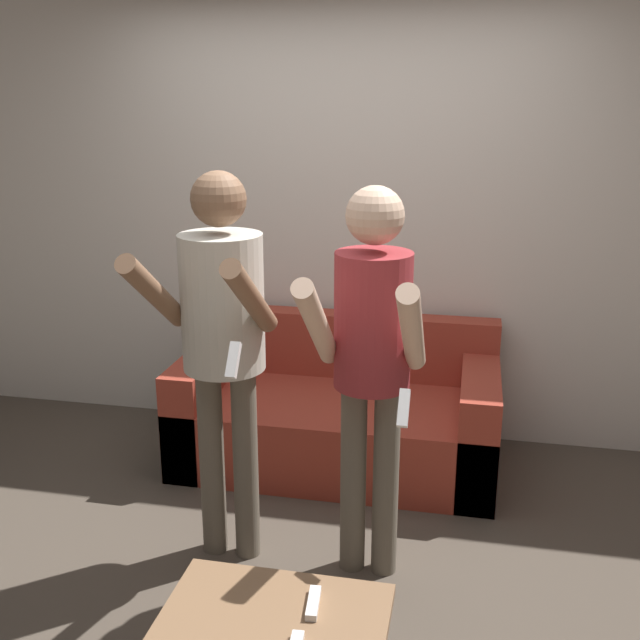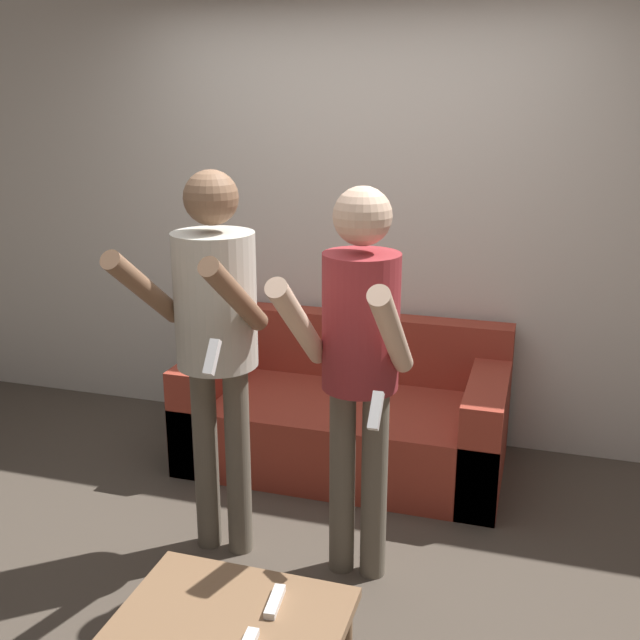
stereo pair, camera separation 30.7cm
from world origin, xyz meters
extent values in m
plane|color=#4C4238|center=(0.00, 0.00, 0.00)|extent=(14.00, 14.00, 0.00)
cube|color=silver|center=(0.00, 1.58, 1.35)|extent=(6.40, 0.06, 2.70)
cube|color=#9E3828|center=(0.04, 1.07, 0.20)|extent=(1.74, 0.88, 0.39)
cube|color=#9E3828|center=(0.04, 1.43, 0.58)|extent=(1.74, 0.16, 0.38)
cube|color=#9E3828|center=(-0.73, 1.07, 0.30)|extent=(0.20, 0.88, 0.60)
cube|color=#9E3828|center=(0.81, 1.07, 0.30)|extent=(0.20, 0.88, 0.60)
cylinder|color=#6B6051|center=(-0.35, 0.12, 0.45)|extent=(0.11, 0.11, 0.89)
cylinder|color=#6B6051|center=(-0.19, 0.12, 0.45)|extent=(0.11, 0.11, 0.89)
cylinder|color=beige|center=(-0.27, 0.12, 1.18)|extent=(0.35, 0.35, 0.57)
sphere|color=brown|center=(-0.27, 0.12, 1.60)|extent=(0.22, 0.22, 0.22)
cylinder|color=brown|center=(-0.47, -0.11, 1.27)|extent=(0.08, 0.50, 0.40)
cylinder|color=brown|center=(-0.08, -0.11, 1.27)|extent=(0.08, 0.50, 0.40)
cube|color=white|center=(-0.08, -0.34, 1.10)|extent=(0.04, 0.10, 0.12)
cylinder|color=#6B6051|center=(0.28, 0.12, 0.43)|extent=(0.11, 0.11, 0.86)
cylinder|color=#6B6051|center=(0.42, 0.12, 0.43)|extent=(0.11, 0.11, 0.86)
cylinder|color=#9E2D33|center=(0.35, 0.12, 1.14)|extent=(0.31, 0.31, 0.55)
sphere|color=beige|center=(0.35, 0.12, 1.56)|extent=(0.23, 0.23, 0.23)
cylinder|color=beige|center=(0.18, -0.12, 1.18)|extent=(0.08, 0.54, 0.46)
cylinder|color=beige|center=(0.53, -0.12, 1.18)|extent=(0.08, 0.54, 0.46)
cube|color=white|center=(0.53, -0.37, 0.98)|extent=(0.04, 0.10, 0.12)
cube|color=#846042|center=(0.18, -0.88, 0.42)|extent=(0.71, 0.62, 0.04)
cylinder|color=#846042|center=(-0.13, -0.61, 0.20)|extent=(0.04, 0.04, 0.40)
cube|color=white|center=(0.29, -0.74, 0.45)|extent=(0.05, 0.15, 0.02)
camera|label=1|loc=(0.72, -2.71, 2.00)|focal=42.00mm
camera|label=2|loc=(1.02, -2.63, 2.00)|focal=42.00mm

